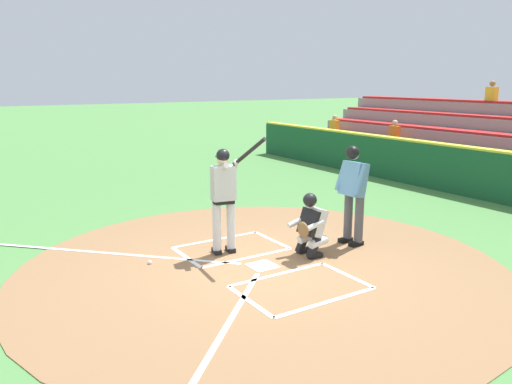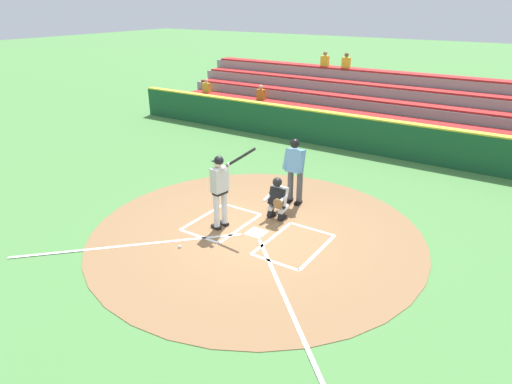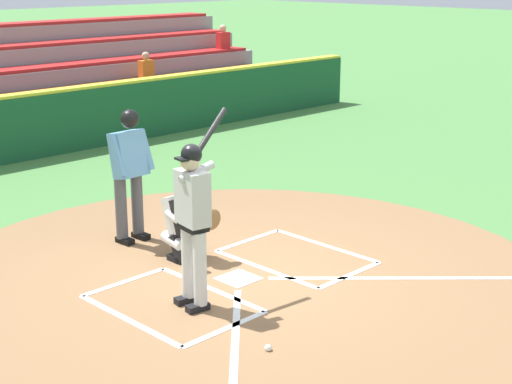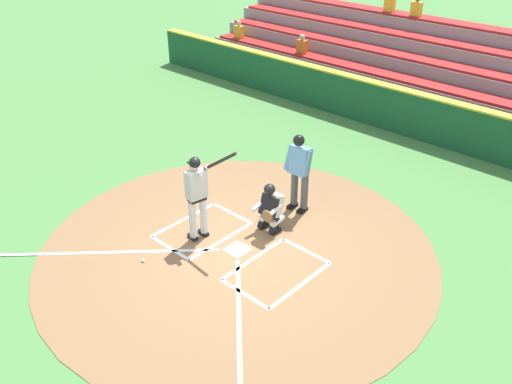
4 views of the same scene
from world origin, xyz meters
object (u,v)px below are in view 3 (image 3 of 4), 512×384
Objects in this scene: plate_umpire at (129,166)px; catcher at (186,216)px; baseball at (268,348)px; batter at (193,213)px.

catcher is at bearing 95.07° from plate_umpire.
catcher is at bearing -113.30° from baseball.
baseball is (0.19, 1.33, -1.06)m from batter.
baseball is (1.09, 2.53, -0.55)m from catcher.
catcher reaches higher than baseball.
batter reaches higher than baseball.
catcher is at bearing -126.74° from batter.
plate_umpire reaches higher than catcher.
baseball is at bearing 74.46° from plate_umpire.
catcher is 1.16m from plate_umpire.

